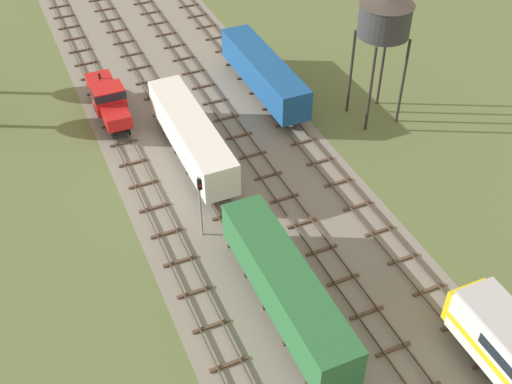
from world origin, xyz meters
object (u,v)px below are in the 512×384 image
object	(u,v)px
freight_boxcar_left_near	(286,286)
freight_boxcar_left_mid	(191,135)
signal_post_nearest	(200,200)
shunter_loco_far_left_far	(108,99)
water_tower	(385,19)
freight_boxcar_centre_midfar	(264,72)

from	to	relation	value
freight_boxcar_left_near	freight_boxcar_left_mid	size ratio (longest dim) A/B	1.00
freight_boxcar_left_mid	signal_post_nearest	size ratio (longest dim) A/B	2.64
shunter_loco_far_left_far	water_tower	world-z (taller)	water_tower
freight_boxcar_left_mid	shunter_loco_far_left_far	distance (m)	9.93
shunter_loco_far_left_far	freight_boxcar_left_near	bearing A→B (deg)	-79.79
freight_boxcar_left_mid	freight_boxcar_centre_midfar	distance (m)	11.55
freight_boxcar_left_mid	signal_post_nearest	bearing A→B (deg)	-105.05
shunter_loco_far_left_far	signal_post_nearest	xyz separation A→B (m)	(2.35, -17.49, 1.36)
freight_boxcar_centre_midfar	signal_post_nearest	distance (m)	19.45
signal_post_nearest	water_tower	bearing A→B (deg)	23.42
freight_boxcar_centre_midfar	shunter_loco_far_left_far	size ratio (longest dim) A/B	1.65
freight_boxcar_left_near	freight_boxcar_left_mid	xyz separation A→B (m)	(0.00, 17.40, 0.00)
freight_boxcar_left_mid	freight_boxcar_left_near	bearing A→B (deg)	-90.00
freight_boxcar_left_near	signal_post_nearest	bearing A→B (deg)	105.26
freight_boxcar_left_mid	water_tower	distance (m)	18.24
freight_boxcar_left_mid	shunter_loco_far_left_far	xyz separation A→B (m)	(-4.71, 8.73, -0.44)
water_tower	shunter_loco_far_left_far	bearing A→B (deg)	157.01
freight_boxcar_left_near	freight_boxcar_centre_midfar	world-z (taller)	same
freight_boxcar_left_near	freight_boxcar_left_mid	bearing A→B (deg)	90.00
freight_boxcar_left_mid	shunter_loco_far_left_far	world-z (taller)	freight_boxcar_left_mid
freight_boxcar_left_near	water_tower	xyz separation A→B (m)	(16.88, 16.97, 6.91)
signal_post_nearest	freight_boxcar_left_mid	bearing A→B (deg)	74.95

